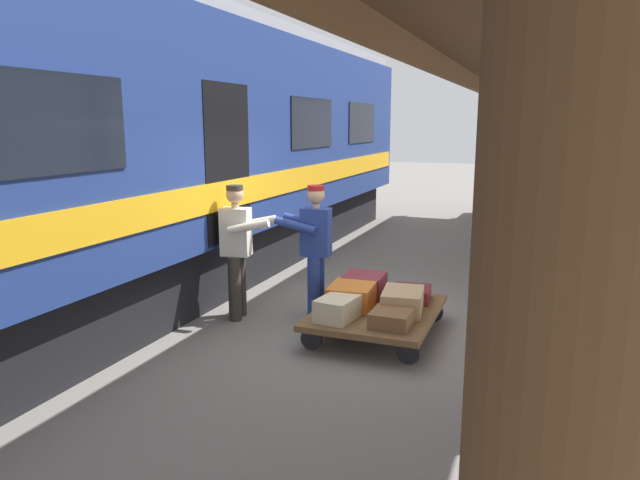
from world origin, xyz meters
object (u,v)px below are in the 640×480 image
(porter_in_overalls, at_px, (314,247))
(baggage_tug, at_px, (504,194))
(suitcase_maroon_trunk, at_px, (412,294))
(train_car, at_px, (132,152))
(porter_by_door, at_px, (238,247))
(suitcase_brown_leather, at_px, (392,318))
(luggage_cart, at_px, (377,313))
(suitcase_tan_vintage, at_px, (403,301))
(suitcase_orange_carryall, at_px, (352,295))
(suitcase_burgundy_valise, at_px, (364,285))
(suitcase_cream_canvas, at_px, (339,308))

(porter_in_overalls, distance_m, baggage_tug, 9.33)
(suitcase_maroon_trunk, relative_size, porter_in_overalls, 0.28)
(train_car, distance_m, porter_by_door, 2.12)
(train_car, distance_m, suitcase_brown_leather, 4.28)
(luggage_cart, distance_m, suitcase_tan_vintage, 0.35)
(luggage_cart, xyz_separation_m, suitcase_orange_carryall, (0.31, -0.00, 0.18))
(suitcase_burgundy_valise, bearing_deg, suitcase_brown_leather, 122.01)
(suitcase_cream_canvas, xyz_separation_m, suitcase_burgundy_valise, (0.00, -0.98, 0.01))
(suitcase_tan_vintage, relative_size, porter_by_door, 0.36)
(suitcase_orange_carryall, xyz_separation_m, suitcase_cream_canvas, (0.00, 0.49, -0.01))
(suitcase_cream_canvas, xyz_separation_m, suitcase_maroon_trunk, (-0.61, -0.98, -0.04))
(luggage_cart, distance_m, suitcase_maroon_trunk, 0.59)
(suitcase_brown_leather, bearing_deg, porter_in_overalls, -32.68)
(luggage_cart, xyz_separation_m, baggage_tug, (-0.73, -9.47, 0.36))
(suitcase_cream_canvas, height_order, baggage_tug, baggage_tug)
(porter_by_door, height_order, baggage_tug, porter_by_door)
(suitcase_brown_leather, relative_size, suitcase_maroon_trunk, 1.01)
(porter_in_overalls, bearing_deg, suitcase_maroon_trunk, -170.51)
(suitcase_cream_canvas, distance_m, suitcase_maroon_trunk, 1.15)
(suitcase_cream_canvas, bearing_deg, suitcase_burgundy_valise, -90.00)
(suitcase_maroon_trunk, xyz_separation_m, suitcase_tan_vintage, (0.00, 0.49, 0.05))
(train_car, height_order, suitcase_maroon_trunk, train_car)
(suitcase_tan_vintage, bearing_deg, porter_by_door, 1.51)
(suitcase_cream_canvas, height_order, suitcase_tan_vintage, suitcase_tan_vintage)
(suitcase_maroon_trunk, height_order, porter_in_overalls, porter_in_overalls)
(suitcase_brown_leather, distance_m, suitcase_cream_canvas, 0.61)
(luggage_cart, distance_m, baggage_tug, 9.50)
(suitcase_brown_leather, bearing_deg, baggage_tug, -92.47)
(suitcase_brown_leather, bearing_deg, suitcase_tan_vintage, -90.00)
(luggage_cart, xyz_separation_m, suitcase_cream_canvas, (0.31, 0.49, 0.17))
(suitcase_brown_leather, bearing_deg, suitcase_orange_carryall, -38.65)
(suitcase_tan_vintage, bearing_deg, train_car, -3.53)
(suitcase_brown_leather, xyz_separation_m, suitcase_tan_vintage, (0.00, -0.49, 0.04))
(train_car, relative_size, porter_by_door, 9.68)
(suitcase_orange_carryall, height_order, porter_by_door, porter_by_door)
(luggage_cart, relative_size, suitcase_cream_canvas, 3.21)
(suitcase_cream_canvas, bearing_deg, train_car, -12.56)
(train_car, distance_m, baggage_tug, 10.28)
(porter_in_overalls, relative_size, baggage_tug, 0.98)
(suitcase_burgundy_valise, xyz_separation_m, baggage_tug, (-1.04, -8.98, 0.18))
(suitcase_burgundy_valise, bearing_deg, luggage_cart, 122.01)
(suitcase_brown_leather, relative_size, suitcase_cream_canvas, 0.87)
(suitcase_burgundy_valise, bearing_deg, suitcase_orange_carryall, 90.00)
(suitcase_cream_canvas, bearing_deg, suitcase_tan_vintage, -141.35)
(suitcase_burgundy_valise, xyz_separation_m, porter_in_overalls, (0.60, 0.20, 0.48))
(suitcase_burgundy_valise, bearing_deg, porter_in_overalls, 18.67)
(baggage_tug, bearing_deg, suitcase_orange_carryall, 83.74)
(suitcase_orange_carryall, xyz_separation_m, suitcase_brown_leather, (-0.61, 0.49, -0.05))
(luggage_cart, xyz_separation_m, porter_in_overalls, (0.90, -0.29, 0.66))
(suitcase_orange_carryall, height_order, suitcase_burgundy_valise, suitcase_burgundy_valise)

